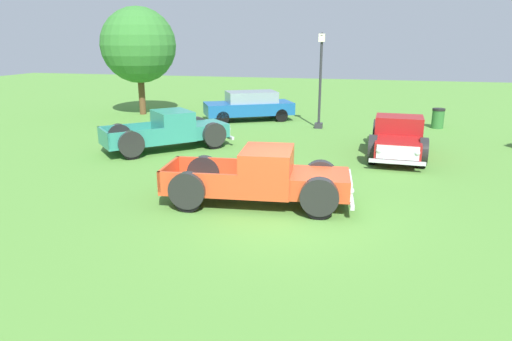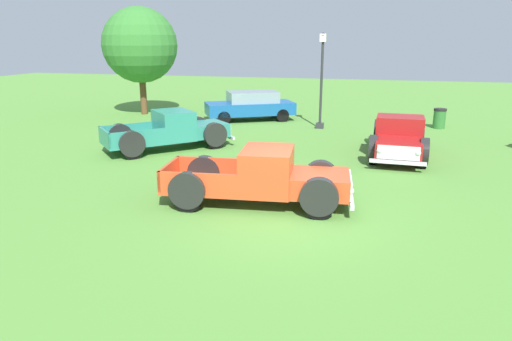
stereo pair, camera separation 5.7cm
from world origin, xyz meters
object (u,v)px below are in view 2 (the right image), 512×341
(pickup_truck_foreground, at_px, (269,178))
(lamp_post_near, at_px, (322,79))
(pickup_truck_behind_right, at_px, (176,130))
(sedan_distant_a, at_px, (251,105))
(oak_tree_east, at_px, (140,45))
(trash_can, at_px, (439,118))
(pickup_truck_behind_left, at_px, (399,138))

(pickup_truck_foreground, height_order, lamp_post_near, lamp_post_near)
(pickup_truck_behind_right, bearing_deg, lamp_post_near, 48.90)
(pickup_truck_foreground, height_order, sedan_distant_a, sedan_distant_a)
(sedan_distant_a, distance_m, lamp_post_near, 4.31)
(lamp_post_near, distance_m, oak_tree_east, 10.50)
(pickup_truck_foreground, xyz_separation_m, trash_can, (5.50, 12.36, -0.22))
(pickup_truck_foreground, relative_size, oak_tree_east, 0.85)
(sedan_distant_a, distance_m, oak_tree_east, 7.11)
(pickup_truck_behind_left, bearing_deg, sedan_distant_a, 139.26)
(trash_can, bearing_deg, oak_tree_east, 178.58)
(pickup_truck_foreground, bearing_deg, sedan_distant_a, 107.39)
(pickup_truck_behind_left, relative_size, trash_can, 5.19)
(lamp_post_near, bearing_deg, trash_can, 14.30)
(lamp_post_near, distance_m, trash_can, 6.00)
(sedan_distant_a, bearing_deg, pickup_truck_behind_left, -40.74)
(pickup_truck_behind_left, bearing_deg, trash_can, 71.60)
(pickup_truck_behind_left, relative_size, oak_tree_east, 0.84)
(pickup_truck_behind_left, height_order, sedan_distant_a, sedan_distant_a)
(pickup_truck_behind_left, height_order, trash_can, pickup_truck_behind_left)
(sedan_distant_a, xyz_separation_m, trash_can, (9.34, 0.09, -0.31))
(pickup_truck_behind_right, distance_m, lamp_post_near, 7.68)
(pickup_truck_foreground, height_order, pickup_truck_behind_left, pickup_truck_behind_left)
(pickup_truck_behind_left, height_order, lamp_post_near, lamp_post_near)
(pickup_truck_behind_right, height_order, sedan_distant_a, sedan_distant_a)
(pickup_truck_behind_right, xyz_separation_m, oak_tree_east, (-5.30, 7.46, 3.09))
(lamp_post_near, xyz_separation_m, trash_can, (5.54, 1.41, -1.85))
(pickup_truck_behind_left, bearing_deg, lamp_post_near, 124.93)
(pickup_truck_behind_right, bearing_deg, pickup_truck_foreground, -46.77)
(pickup_truck_foreground, relative_size, trash_can, 5.24)
(pickup_truck_foreground, bearing_deg, trash_can, 66.02)
(oak_tree_east, bearing_deg, trash_can, -1.42)
(pickup_truck_behind_right, relative_size, lamp_post_near, 1.05)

